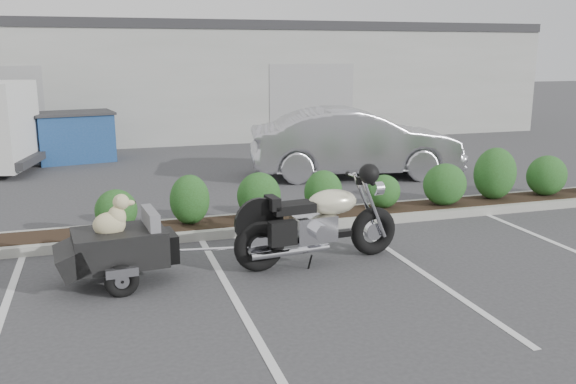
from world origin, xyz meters
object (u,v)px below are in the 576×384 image
object	(u,v)px
pet_trailer	(118,246)
sedan	(355,143)
motorcycle	(319,224)
dumpster	(75,136)

from	to	relation	value
pet_trailer	sedan	bearing A→B (deg)	38.41
motorcycle	pet_trailer	xyz separation A→B (m)	(-2.79, 0.02, -0.07)
motorcycle	sedan	distance (m)	6.42
motorcycle	sedan	world-z (taller)	sedan
motorcycle	sedan	bearing A→B (deg)	56.24
motorcycle	sedan	size ratio (longest dim) A/B	0.51
pet_trailer	motorcycle	bearing A→B (deg)	-6.33
pet_trailer	sedan	size ratio (longest dim) A/B	0.41
motorcycle	dumpster	size ratio (longest dim) A/B	1.12
sedan	motorcycle	bearing A→B (deg)	162.99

